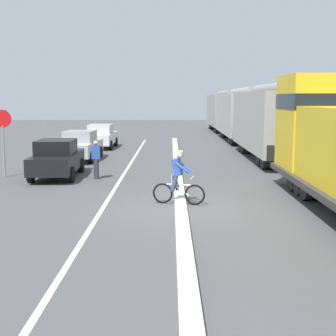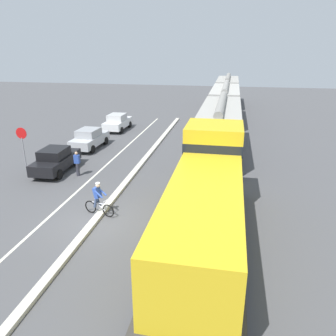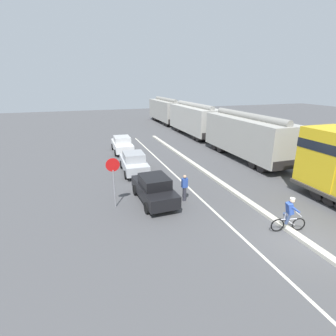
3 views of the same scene
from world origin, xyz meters
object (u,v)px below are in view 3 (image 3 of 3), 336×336
at_px(cyclist, 289,216).
at_px(parked_car_black, 154,189).
at_px(hopper_car_trailing, 166,110).
at_px(parked_car_silver, 134,162).
at_px(hopper_car_middle, 194,119).
at_px(hopper_car_lead, 247,136).
at_px(parked_car_white, 122,144).
at_px(stop_sign, 113,173).
at_px(pedestrian_by_cars, 185,187).

bearing_deg(cyclist, parked_car_black, 134.64).
bearing_deg(hopper_car_trailing, parked_car_black, -109.64).
distance_m(hopper_car_trailing, parked_car_black, 31.08).
xyz_separation_m(hopper_car_trailing, parked_car_black, (-10.44, -29.25, -1.26)).
bearing_deg(parked_car_silver, hopper_car_middle, 49.11).
bearing_deg(hopper_car_lead, parked_car_black, -149.91).
bearing_deg(hopper_car_trailing, hopper_car_lead, -90.00).
bearing_deg(parked_car_silver, hopper_car_trailing, 66.14).
distance_m(hopper_car_lead, parked_car_white, 11.97).
bearing_deg(cyclist, parked_car_silver, 115.70).
bearing_deg(stop_sign, cyclist, -35.24).
bearing_deg(parked_car_silver, hopper_car_lead, 2.79).
bearing_deg(hopper_car_trailing, parked_car_white, -120.87).
relative_size(cyclist, stop_sign, 0.60).
height_order(parked_car_white, cyclist, cyclist).
xyz_separation_m(parked_car_black, cyclist, (5.11, -5.17, 0.00)).
relative_size(parked_car_white, stop_sign, 1.47).
bearing_deg(hopper_car_middle, pedestrian_by_cars, -115.65).
bearing_deg(hopper_car_trailing, parked_car_silver, -113.86).
relative_size(parked_car_black, parked_car_white, 1.01).
xyz_separation_m(parked_car_white, cyclist, (4.99, -17.15, 0.00)).
bearing_deg(stop_sign, hopper_car_lead, 25.26).
distance_m(hopper_car_trailing, cyclist, 34.85).
relative_size(hopper_car_lead, stop_sign, 3.68).
bearing_deg(pedestrian_by_cars, hopper_car_lead, 36.80).
xyz_separation_m(hopper_car_lead, cyclist, (-5.33, -11.22, -1.26)).
xyz_separation_m(hopper_car_middle, stop_sign, (-12.72, -17.60, -0.05)).
bearing_deg(hopper_car_lead, parked_car_white, 150.11).
distance_m(cyclist, pedestrian_by_cars, 5.79).
xyz_separation_m(parked_car_black, pedestrian_by_cars, (1.75, -0.45, 0.03)).
bearing_deg(hopper_car_middle, parked_car_silver, -130.89).
xyz_separation_m(cyclist, stop_sign, (-7.39, 5.22, 1.21)).
height_order(parked_car_silver, stop_sign, stop_sign).
bearing_deg(pedestrian_by_cars, cyclist, -54.52).
bearing_deg(parked_car_silver, parked_car_black, -89.51).
bearing_deg(parked_car_silver, parked_car_white, 88.55).
xyz_separation_m(parked_car_silver, parked_car_white, (0.16, 6.44, 0.00)).
height_order(hopper_car_middle, parked_car_silver, hopper_car_middle).
xyz_separation_m(hopper_car_lead, hopper_car_middle, (0.00, 11.60, 0.00)).
relative_size(hopper_car_trailing, parked_car_silver, 2.49).
height_order(parked_car_black, cyclist, cyclist).
bearing_deg(hopper_car_middle, hopper_car_trailing, 90.00).
height_order(hopper_car_lead, hopper_car_trailing, same).
relative_size(parked_car_silver, pedestrian_by_cars, 2.63).
height_order(hopper_car_trailing, cyclist, hopper_car_trailing).
bearing_deg(parked_car_silver, pedestrian_by_cars, -73.34).
bearing_deg(parked_car_silver, stop_sign, -112.13).
distance_m(hopper_car_middle, parked_car_white, 11.84).
distance_m(hopper_car_trailing, stop_sign, 31.85).
bearing_deg(parked_car_white, pedestrian_by_cars, -82.53).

